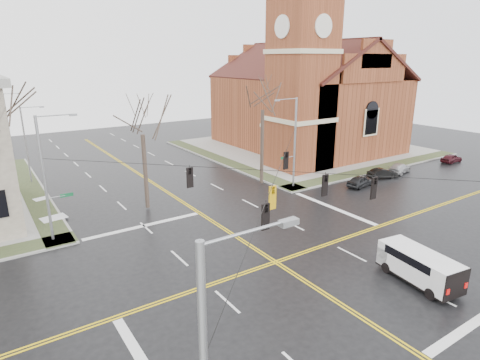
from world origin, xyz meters
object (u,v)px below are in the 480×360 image
signal_pole_nw (47,176)px  parked_car_c (399,168)px  streetlight_north_a (27,142)px  tree_nw_near (142,130)px  streetlight_north_b (9,119)px  tree_nw_far (2,114)px  cargo_van (417,263)px  parked_car_d (451,158)px  parked_car_a (360,181)px  parked_car_b (382,173)px  tree_ne (263,105)px  signal_pole_ne (294,140)px  church (305,90)px

signal_pole_nw → parked_car_c: size_ratio=2.30×
streetlight_north_a → tree_nw_near: tree_nw_near is taller
streetlight_north_b → tree_nw_far: (-2.58, -34.48, 4.70)m
signal_pole_nw → tree_nw_far: 5.06m
cargo_van → parked_car_d: (29.57, 14.44, -0.55)m
streetlight_north_b → parked_car_a: 49.20m
parked_car_b → tree_nw_far: 36.50m
tree_nw_near → tree_ne: (12.76, 0.30, 1.24)m
parked_car_b → parked_car_c: parked_car_c is taller
signal_pole_ne → parked_car_c: signal_pole_ne is taller
signal_pole_ne → parked_car_b: 11.82m
parked_car_d → parked_car_b: bearing=88.4°
parked_car_b → parked_car_d: size_ratio=1.02×
parked_car_d → tree_nw_near: tree_nw_near is taller
streetlight_north_a → parked_car_a: (28.07, -20.22, -3.88)m
parked_car_a → tree_ne: 12.83m
streetlight_north_b → parked_car_b: 51.34m
parked_car_a → parked_car_b: bearing=-89.2°
signal_pole_ne → tree_nw_far: 25.00m
signal_pole_nw → tree_nw_far: size_ratio=0.71×
signal_pole_ne → parked_car_d: bearing=-8.2°
streetlight_north_b → church: bearing=-33.2°
tree_ne → parked_car_a: bearing=-38.9°
parked_car_c → parked_car_a: bearing=81.6°
parked_car_c → tree_nw_far: bearing=67.5°
church → parked_car_b: 18.36m
signal_pole_ne → parked_car_a: (6.10, -3.72, -4.36)m
parked_car_c → tree_nw_near: 29.85m
cargo_van → tree_nw_far: (-18.79, 19.88, 8.05)m
streetlight_north_a → parked_car_b: (32.52, -19.54, -3.91)m
parked_car_b → parked_car_d: (13.26, -0.38, 0.01)m
cargo_van → tree_ne: tree_ne is taller
cargo_van → parked_car_b: size_ratio=1.54×
cargo_van → tree_ne: (3.89, 20.58, 7.20)m
streetlight_north_b → parked_car_d: streetlight_north_b is taller
church → tree_nw_far: (-38.00, -11.26, 0.74)m
tree_nw_near → tree_ne: tree_ne is taller
cargo_van → church: bearing=66.2°
signal_pole_ne → church: bearing=44.7°
tree_ne → streetlight_north_b: bearing=120.7°
streetlight_north_a → tree_ne: 24.67m
church → streetlight_north_a: church is taller
signal_pole_nw → streetlight_north_b: bearing=89.0°
parked_car_b → parked_car_d: parked_car_d is taller
streetlight_north_a → tree_nw_far: tree_nw_far is taller
tree_nw_far → parked_car_d: bearing=-6.4°
streetlight_north_a → parked_car_c: bearing=-28.1°
signal_pole_ne → parked_car_a: signal_pole_ne is taller
parked_car_d → tree_nw_far: (-48.36, 5.44, 8.61)m
streetlight_north_a → tree_nw_near: (7.33, -14.08, 2.60)m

